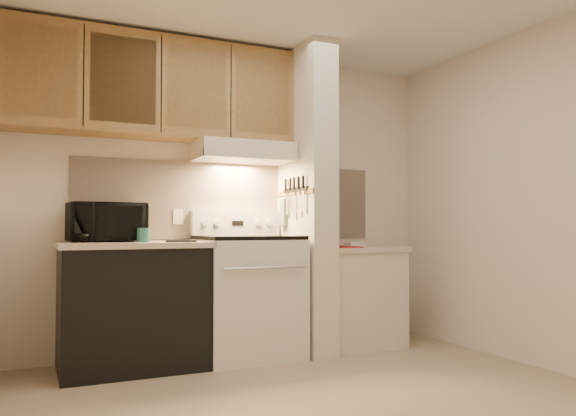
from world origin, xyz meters
TOP-DOWN VIEW (x-y plane):
  - floor at (0.00, 0.00)m, footprint 3.60×3.60m
  - wall_back at (0.00, 1.50)m, footprint 3.60×2.50m
  - wall_right at (1.80, 0.00)m, footprint 0.02×3.00m
  - backsplash at (0.00, 1.49)m, footprint 2.60×0.02m
  - range_body at (0.00, 1.16)m, footprint 0.76×0.65m
  - oven_window at (0.00, 0.84)m, footprint 0.50×0.01m
  - oven_handle at (0.00, 0.80)m, footprint 0.65×0.02m
  - cooktop at (0.00, 1.16)m, footprint 0.74×0.64m
  - range_backguard at (0.00, 1.44)m, footprint 0.76×0.08m
  - range_display at (0.00, 1.40)m, footprint 0.10×0.01m
  - range_knob_left_outer at (-0.28, 1.40)m, footprint 0.05×0.02m
  - range_knob_left_inner at (-0.18, 1.40)m, footprint 0.05×0.02m
  - range_knob_right_inner at (0.18, 1.40)m, footprint 0.05×0.02m
  - range_knob_right_outer at (0.28, 1.40)m, footprint 0.05×0.02m
  - dishwasher_front at (-0.88, 1.17)m, footprint 1.00×0.63m
  - left_countertop at (-0.88, 1.17)m, footprint 1.04×0.67m
  - spoon_rest at (-0.58, 0.97)m, footprint 0.23×0.13m
  - teal_jar at (-0.83, 1.06)m, footprint 0.11×0.11m
  - outlet at (-0.48, 1.48)m, footprint 0.08×0.01m
  - microwave at (-1.06, 1.28)m, footprint 0.55×0.41m
  - partition_pillar at (0.51, 1.15)m, footprint 0.22×0.70m
  - pillar_trim at (0.39, 1.15)m, footprint 0.01×0.70m
  - knife_strip at (0.39, 1.10)m, footprint 0.02×0.42m
  - knife_blade_a at (0.38, 0.94)m, footprint 0.01×0.03m
  - knife_handle_a at (0.38, 0.94)m, footprint 0.02×0.02m
  - knife_blade_b at (0.38, 1.02)m, footprint 0.01×0.04m
  - knife_handle_b at (0.38, 1.02)m, footprint 0.02×0.02m
  - knife_blade_c at (0.38, 1.11)m, footprint 0.01×0.04m
  - knife_handle_c at (0.38, 1.10)m, footprint 0.02×0.02m
  - knife_blade_d at (0.38, 1.17)m, footprint 0.01×0.04m
  - knife_handle_d at (0.38, 1.17)m, footprint 0.02×0.02m
  - knife_blade_e at (0.38, 1.25)m, footprint 0.01×0.04m
  - knife_handle_e at (0.38, 1.26)m, footprint 0.02×0.02m
  - oven_mitt at (0.38, 1.32)m, footprint 0.03×0.10m
  - right_cab_base at (0.97, 1.15)m, footprint 0.70×0.60m
  - right_countertop at (0.97, 1.15)m, footprint 0.74×0.64m
  - red_folder at (0.79, 1.00)m, footprint 0.23×0.30m
  - white_box at (0.92, 1.05)m, footprint 0.15×0.10m
  - range_hood at (0.00, 1.28)m, footprint 0.78×0.44m
  - hood_lip at (0.00, 1.07)m, footprint 0.78×0.04m
  - upper_cabinets at (-0.69, 1.32)m, footprint 2.18×0.33m
  - cab_door_a at (-1.51, 1.17)m, footprint 0.46×0.01m
  - cab_gap_a at (-1.23, 1.16)m, footprint 0.01×0.01m
  - cab_door_b at (-0.96, 1.17)m, footprint 0.46×0.01m
  - cab_gap_b at (-0.69, 1.16)m, footprint 0.01×0.01m
  - cab_door_c at (-0.42, 1.17)m, footprint 0.46×0.01m
  - cab_gap_c at (-0.14, 1.16)m, footprint 0.01×0.01m
  - cab_door_d at (0.13, 1.17)m, footprint 0.46×0.01m

SIDE VIEW (x-z plane):
  - floor at x=0.00m, z-range 0.00..0.00m
  - right_cab_base at x=0.97m, z-range 0.00..0.81m
  - dishwasher_front at x=-0.88m, z-range 0.00..0.87m
  - range_body at x=0.00m, z-range 0.00..0.92m
  - oven_window at x=0.00m, z-range 0.35..0.65m
  - oven_handle at x=0.00m, z-range 0.71..0.73m
  - right_countertop at x=0.97m, z-range 0.81..0.85m
  - red_folder at x=0.79m, z-range 0.85..0.86m
  - white_box at x=0.92m, z-range 0.85..0.89m
  - left_countertop at x=-0.88m, z-range 0.87..0.91m
  - spoon_rest at x=-0.58m, z-range 0.91..0.92m
  - cooktop at x=0.00m, z-range 0.92..0.95m
  - teal_jar at x=-0.83m, z-range 0.91..1.01m
  - range_backguard at x=0.00m, z-range 0.95..1.15m
  - range_display at x=0.00m, z-range 1.03..1.07m
  - range_knob_left_outer at x=-0.28m, z-range 1.03..1.07m
  - range_knob_left_inner at x=-0.18m, z-range 1.03..1.07m
  - range_knob_right_inner at x=0.18m, z-range 1.03..1.07m
  - range_knob_right_outer at x=0.28m, z-range 1.03..1.07m
  - microwave at x=-1.06m, z-range 0.91..1.19m
  - outlet at x=-0.48m, z-range 1.04..1.16m
  - oven_mitt at x=0.38m, z-range 1.02..1.25m
  - knife_blade_c at x=0.38m, z-range 1.10..1.30m
  - knife_blade_b at x=0.38m, z-range 1.12..1.30m
  - knife_blade_e at x=0.38m, z-range 1.12..1.30m
  - knife_blade_a at x=0.38m, z-range 1.14..1.30m
  - knife_blade_d at x=0.38m, z-range 1.14..1.30m
  - backsplash at x=0.00m, z-range 0.92..1.55m
  - wall_back at x=0.00m, z-range 1.24..1.26m
  - wall_right at x=1.80m, z-range 0.00..2.50m
  - partition_pillar at x=0.51m, z-range 0.00..2.50m
  - pillar_trim at x=0.39m, z-range 1.28..1.32m
  - knife_strip at x=0.39m, z-range 1.30..1.34m
  - knife_handle_a at x=0.38m, z-range 1.32..1.42m
  - knife_handle_b at x=0.38m, z-range 1.32..1.42m
  - knife_handle_c at x=0.38m, z-range 1.32..1.42m
  - knife_handle_d at x=0.38m, z-range 1.32..1.42m
  - knife_handle_e at x=0.38m, z-range 1.32..1.42m
  - hood_lip at x=0.00m, z-range 1.55..1.61m
  - range_hood at x=0.00m, z-range 1.55..1.70m
  - upper_cabinets at x=-0.69m, z-range 1.70..2.47m
  - cab_door_a at x=-1.51m, z-range 1.77..2.40m
  - cab_gap_a at x=-1.23m, z-range 1.72..2.45m
  - cab_door_b at x=-0.96m, z-range 1.77..2.40m
  - cab_gap_b at x=-0.69m, z-range 1.72..2.45m
  - cab_door_c at x=-0.42m, z-range 1.77..2.40m
  - cab_gap_c at x=-0.14m, z-range 1.72..2.45m
  - cab_door_d at x=0.13m, z-range 1.77..2.40m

